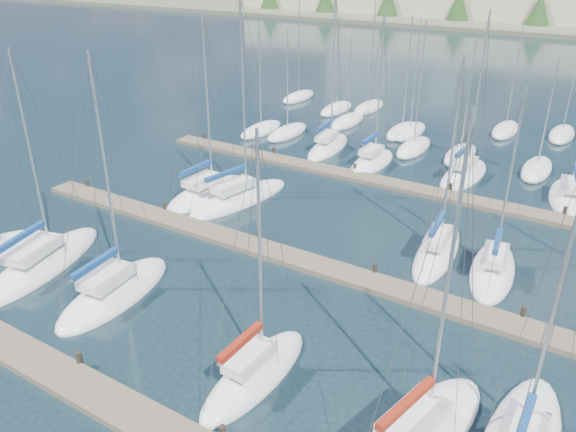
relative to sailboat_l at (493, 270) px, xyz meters
The scene contains 16 objects.
ground 40.31m from the sailboat_l, 103.79° to the left, with size 400.00×400.00×0.00m, color #1A2C34.
dock_near 21.15m from the sailboat_l, 117.02° to the right, with size 44.00×1.93×1.10m.
dock_mid 10.76m from the sailboat_l, 153.26° to the right, with size 44.00×1.93×1.10m.
dock_far 13.27m from the sailboat_l, 136.38° to the left, with size 44.00×1.93×1.10m.
sailboat_l is the anchor object (origin of this frame).
sailboat_c 21.24m from the sailboat_l, 141.99° to the right, with size 3.93×8.39×13.51m.
sailboat_d 15.83m from the sailboat_l, 114.79° to the right, with size 2.31×7.10×11.84m.
sailboat_q 13.73m from the sailboat_l, 80.45° to the left, with size 4.07×8.26×11.57m.
sailboat_h 21.12m from the sailboat_l, behind, with size 3.31×8.24×13.69m.
sailboat_n 23.39m from the sailboat_l, 141.98° to the left, with size 3.21×8.11×14.29m.
sailboat_k 3.47m from the sailboat_l, behind, with size 2.95×8.31×12.51m.
sailboat_o 18.48m from the sailboat_l, 136.03° to the left, with size 2.55×6.96×13.21m.
sailboat_p 15.21m from the sailboat_l, 112.07° to the left, with size 3.10×8.12×13.57m.
sailboat_b 26.21m from the sailboat_l, 149.87° to the right, with size 5.28×10.09×13.14m.
sailboat_i 18.44m from the sailboat_l, behind, with size 4.33×9.86×15.36m.
distant_boats 26.82m from the sailboat_l, 121.35° to the left, with size 36.93×20.75×13.30m.
Camera 1 is at (14.21, -8.90, 16.97)m, focal length 35.00 mm.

